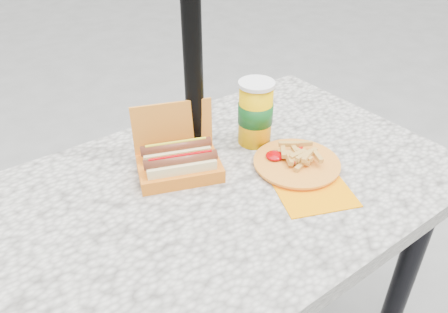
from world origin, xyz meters
TOP-DOWN VIEW (x-y plane):
  - picnic_table at (0.00, 0.00)m, footprint 1.20×0.80m
  - umbrella_pole at (0.00, 0.16)m, footprint 0.05×0.05m
  - hotdog_box at (-0.09, 0.11)m, footprint 0.25×0.21m
  - fries_plate at (0.18, -0.07)m, footprint 0.28×0.34m
  - soda_cup at (0.17, 0.11)m, footprint 0.10×0.10m

SIDE VIEW (x-z plane):
  - picnic_table at x=0.00m, z-range 0.27..1.02m
  - fries_plate at x=0.18m, z-range 0.74..0.79m
  - hotdog_box at x=-0.09m, z-range 0.70..0.88m
  - soda_cup at x=0.17m, z-range 0.75..0.94m
  - umbrella_pole at x=0.00m, z-range 0.00..2.20m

